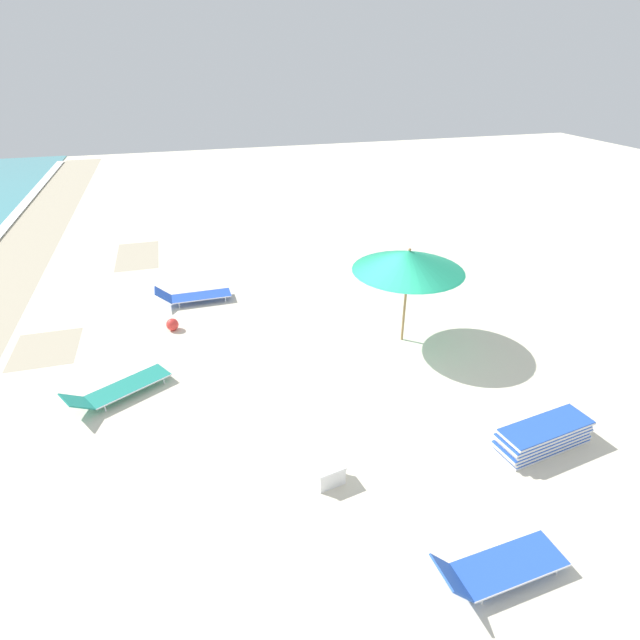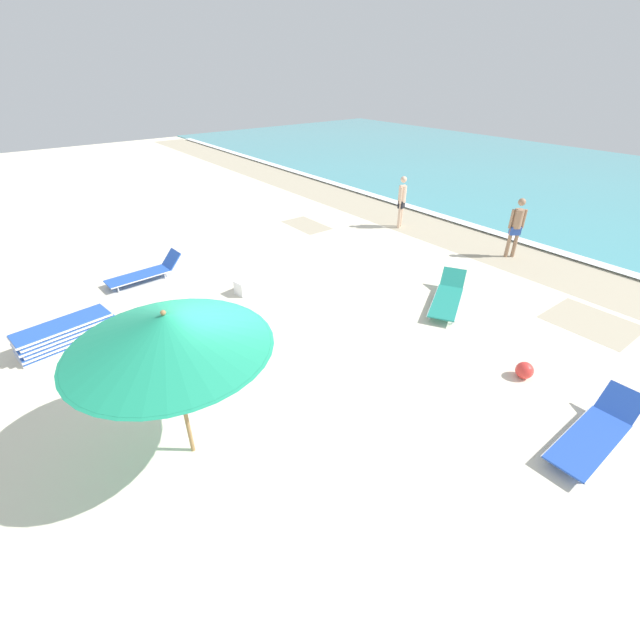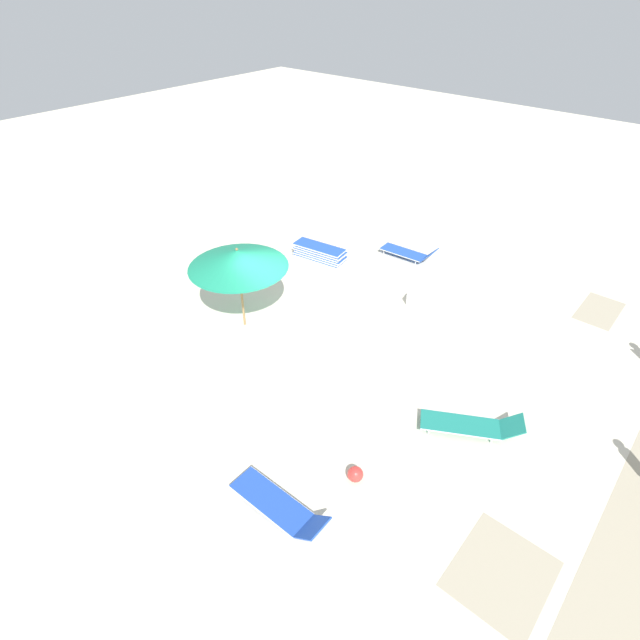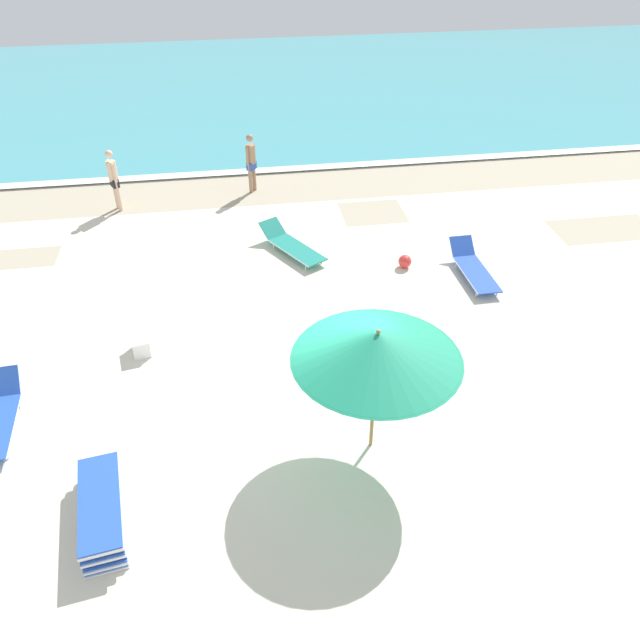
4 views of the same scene
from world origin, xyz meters
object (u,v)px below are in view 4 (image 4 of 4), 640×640
Objects in this scene: sun_lounger_near_water_left at (292,245)px; cooler_box at (141,345)px; beachgoer_shoreline_child at (113,177)px; beach_umbrella at (377,347)px; lounger_stack at (102,510)px; sun_lounger_beside_umbrella at (473,268)px; beach_ball at (405,261)px; beachgoer_wading_adult at (251,160)px.

sun_lounger_near_water_left is 3.94× the size of cooler_box.
sun_lounger_near_water_left is at bearing -150.76° from beachgoer_shoreline_child.
beach_umbrella reaches higher than lounger_stack.
sun_lounger_near_water_left is at bearing 155.70° from sun_lounger_beside_umbrella.
beach_umbrella is 11.35m from beachgoer_shoreline_child.
sun_lounger_near_water_left reaches higher than lounger_stack.
sun_lounger_beside_umbrella is at bearing -53.05° from sun_lounger_near_water_left.
lounger_stack is 4.07m from cooler_box.
cooler_box reaches higher than beach_ball.
cooler_box is (1.11, -6.85, -0.81)m from beachgoer_shoreline_child.
sun_lounger_near_water_left is at bearing 156.38° from beach_ball.
beachgoer_shoreline_child is (-3.91, -0.64, 0.00)m from beachgoer_wading_adult.
lounger_stack is at bearing -144.80° from sun_lounger_beside_umbrella.
sun_lounger_beside_umbrella reaches higher than lounger_stack.
beachgoer_wading_adult reaches higher than lounger_stack.
beachgoer_shoreline_child is at bearing 136.43° from beachgoer_wading_adult.
beach_ball is (2.67, -1.17, -0.05)m from sun_lounger_near_water_left.
sun_lounger_beside_umbrella is at bearing 53.69° from beach_umbrella.
sun_lounger_near_water_left is at bearing -132.38° from beachgoer_wading_adult.
beachgoer_shoreline_child is at bearing 86.20° from lounger_stack.
lounger_stack is 9.89m from sun_lounger_beside_umbrella.
beach_umbrella reaches higher than beachgoer_wading_adult.
beach_umbrella is at bearing -127.35° from sun_lounger_beside_umbrella.
beachgoer_wading_adult reaches higher than cooler_box.
beachgoer_wading_adult is 3.96m from beachgoer_shoreline_child.
beachgoer_wading_adult is at bearing 96.77° from beach_umbrella.
beachgoer_shoreline_child reaches higher than lounger_stack.
beach_umbrella is 1.51× the size of beachgoer_wading_adult.
beach_umbrella is 1.36× the size of lounger_stack.
lounger_stack is at bearing -146.08° from sun_lounger_near_water_left.
cooler_box is (-2.79, -7.49, -0.81)m from beachgoer_wading_adult.
lounger_stack is 0.93× the size of sun_lounger_beside_umbrella.
sun_lounger_near_water_left is 1.24× the size of beachgoer_wading_adult.
sun_lounger_beside_umbrella is 3.84× the size of cooler_box.
beach_umbrella is 1.22× the size of sun_lounger_near_water_left.
sun_lounger_beside_umbrella is 1.21× the size of beachgoer_wading_adult.
lounger_stack is 6.10× the size of beach_ball.
lounger_stack is 8.53m from sun_lounger_near_water_left.
beach_umbrella reaches higher than beachgoer_shoreline_child.
beachgoer_wading_adult is at bearing 70.73° from sun_lounger_near_water_left.
beach_umbrella is at bearing -136.14° from beachgoer_wading_adult.
beach_umbrella reaches higher than cooler_box.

